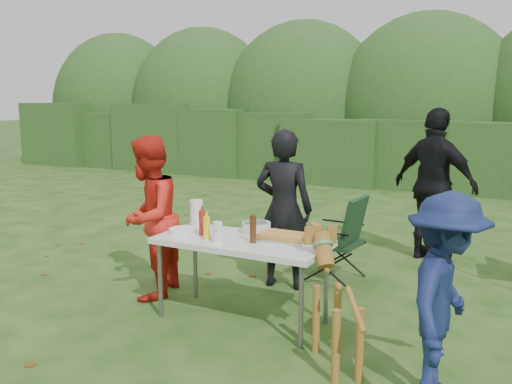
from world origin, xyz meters
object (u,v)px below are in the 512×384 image
at_px(paper_towel_roll, 197,214).
at_px(mustard_bottle, 207,228).
at_px(person_red_jacket, 149,217).
at_px(camping_chair, 335,238).
at_px(ketchup_bottle, 202,223).
at_px(dog, 337,306).
at_px(folding_table, 242,245).
at_px(person_black_puffy, 435,185).
at_px(person_cook, 284,209).
at_px(beer_bottle, 253,229).
at_px(child, 445,300).

bearing_deg(paper_towel_roll, mustard_bottle, -45.86).
distance_m(person_red_jacket, mustard_bottle, 0.88).
bearing_deg(camping_chair, ketchup_bottle, 66.33).
relative_size(dog, paper_towel_roll, 3.74).
height_order(folding_table, dog, dog).
bearing_deg(folding_table, person_black_puffy, 66.46).
distance_m(camping_chair, ketchup_bottle, 1.66).
relative_size(person_cook, camping_chair, 1.75).
bearing_deg(dog, beer_bottle, 30.74).
height_order(folding_table, child, child).
distance_m(person_cook, person_red_jacket, 1.36).
height_order(child, mustard_bottle, child).
distance_m(person_red_jacket, beer_bottle, 1.26).
distance_m(camping_chair, beer_bottle, 1.53).
height_order(child, paper_towel_roll, child).
relative_size(person_black_puffy, mustard_bottle, 9.21).
bearing_deg(paper_towel_roll, ketchup_bottle, -47.24).
bearing_deg(child, paper_towel_roll, 74.28).
bearing_deg(paper_towel_roll, dog, -20.69).
relative_size(person_cook, child, 1.19).
distance_m(folding_table, child, 1.85).
height_order(folding_table, person_red_jacket, person_red_jacket).
height_order(person_black_puffy, mustard_bottle, person_black_puffy).
xyz_separation_m(person_red_jacket, paper_towel_roll, (0.51, 0.09, 0.07)).
bearing_deg(ketchup_bottle, camping_chair, 62.61).
relative_size(person_black_puffy, ketchup_bottle, 8.37).
xyz_separation_m(person_black_puffy, child, (0.61, -3.21, -0.23)).
xyz_separation_m(camping_chair, paper_towel_roll, (-0.96, -1.20, 0.40)).
bearing_deg(mustard_bottle, dog, -11.72).
relative_size(camping_chair, ketchup_bottle, 4.27).
height_order(child, beer_bottle, child).
bearing_deg(person_black_puffy, beer_bottle, 92.12).
height_order(person_black_puffy, dog, person_black_puffy).
height_order(person_red_jacket, person_black_puffy, person_black_puffy).
distance_m(mustard_bottle, beer_bottle, 0.41).
distance_m(person_cook, beer_bottle, 1.05).
distance_m(person_black_puffy, paper_towel_roll, 3.03).
distance_m(person_black_puffy, camping_chair, 1.57).
bearing_deg(person_red_jacket, person_black_puffy, 122.80).
distance_m(camping_chair, paper_towel_roll, 1.59).
relative_size(person_cook, beer_bottle, 6.86).
bearing_deg(folding_table, person_red_jacket, 174.26).
height_order(person_red_jacket, child, person_red_jacket).
bearing_deg(child, person_cook, 51.83).
bearing_deg(camping_chair, paper_towel_roll, 55.21).
relative_size(person_cook, person_black_puffy, 0.89).
bearing_deg(child, camping_chair, 37.62).
distance_m(child, beer_bottle, 1.71).
height_order(dog, camping_chair, camping_chair).
height_order(mustard_bottle, beer_bottle, beer_bottle).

